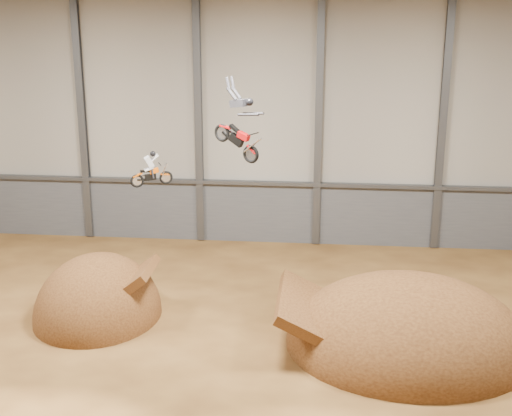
{
  "coord_description": "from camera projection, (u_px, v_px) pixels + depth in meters",
  "views": [
    {
      "loc": [
        3.67,
        -24.04,
        13.93
      ],
      "look_at": [
        0.94,
        4.0,
        5.35
      ],
      "focal_mm": 50.0,
      "sensor_mm": 36.0,
      "label": 1
    }
  ],
  "objects": [
    {
      "name": "floor",
      "position": [
        222.0,
        371.0,
        27.28
      ],
      "size": [
        40.0,
        40.0,
        0.0
      ],
      "primitive_type": "plane",
      "color": "#523316",
      "rests_on": "ground"
    },
    {
      "name": "back_wall",
      "position": [
        258.0,
        122.0,
        39.53
      ],
      "size": [
        40.0,
        0.1,
        14.0
      ],
      "primitive_type": "cube",
      "color": "#A7A094",
      "rests_on": "ground"
    },
    {
      "name": "lower_band_back",
      "position": [
        258.0,
        213.0,
        40.96
      ],
      "size": [
        39.8,
        0.18,
        3.5
      ],
      "primitive_type": "cube",
      "color": "#52545A",
      "rests_on": "ground"
    },
    {
      "name": "steel_rail",
      "position": [
        258.0,
        183.0,
        40.29
      ],
      "size": [
        39.8,
        0.35,
        0.2
      ],
      "primitive_type": "cube",
      "color": "#47494F",
      "rests_on": "lower_band_back"
    },
    {
      "name": "steel_column_1",
      "position": [
        82.0,
        119.0,
        40.26
      ],
      "size": [
        0.4,
        0.36,
        13.9
      ],
      "primitive_type": "cube",
      "color": "#47494F",
      "rests_on": "ground"
    },
    {
      "name": "steel_column_2",
      "position": [
        199.0,
        121.0,
        39.64
      ],
      "size": [
        0.4,
        0.36,
        13.9
      ],
      "primitive_type": "cube",
      "color": "#47494F",
      "rests_on": "ground"
    },
    {
      "name": "steel_column_3",
      "position": [
        319.0,
        123.0,
        39.03
      ],
      "size": [
        0.4,
        0.36,
        13.9
      ],
      "primitive_type": "cube",
      "color": "#47494F",
      "rests_on": "ground"
    },
    {
      "name": "steel_column_4",
      "position": [
        442.0,
        126.0,
        38.41
      ],
      "size": [
        0.4,
        0.36,
        13.9
      ],
      "primitive_type": "cube",
      "color": "#47494F",
      "rests_on": "ground"
    },
    {
      "name": "takeoff_ramp",
      "position": [
        99.0,
        315.0,
        31.97
      ],
      "size": [
        5.6,
        6.46,
        5.6
      ],
      "primitive_type": "ellipsoid",
      "color": "#402310",
      "rests_on": "ground"
    },
    {
      "name": "landing_ramp",
      "position": [
        407.0,
        346.0,
        29.22
      ],
      "size": [
        9.92,
        8.78,
        5.73
      ],
      "primitive_type": "ellipsoid",
      "color": "#402310",
      "rests_on": "ground"
    },
    {
      "name": "fmx_rider_a",
      "position": [
        151.0,
        167.0,
        30.81
      ],
      "size": [
        2.03,
        1.38,
        1.74
      ],
      "primitive_type": null,
      "rotation": [
        0.0,
        -0.04,
        0.4
      ],
      "color": "#E75C06"
    },
    {
      "name": "fmx_rider_b",
      "position": [
        233.0,
        119.0,
        28.26
      ],
      "size": [
        3.82,
        2.61,
        3.69
      ],
      "primitive_type": null,
      "rotation": [
        0.0,
        0.46,
        -0.5
      ],
      "color": "#A90C0D"
    }
  ]
}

